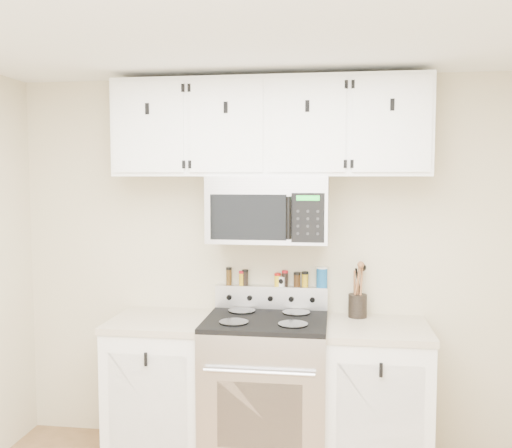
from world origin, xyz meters
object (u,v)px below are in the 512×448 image
Objects in this scene: range at (266,389)px; microwave at (269,209)px; utensil_crock at (358,304)px; salt_canister at (322,277)px.

microwave reaches higher than range.
salt_canister is at bearing 165.69° from utensil_crock.
range is 8.03× the size of salt_canister.
microwave is 5.55× the size of salt_canister.
range is at bearing -90.23° from microwave.
microwave is at bearing -155.39° from salt_canister.
range is at bearing -158.88° from utensil_crock.
salt_canister is (0.34, 0.16, -0.46)m from microwave.
microwave reaches higher than utensil_crock.
utensil_crock is (0.57, 0.10, -0.62)m from microwave.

